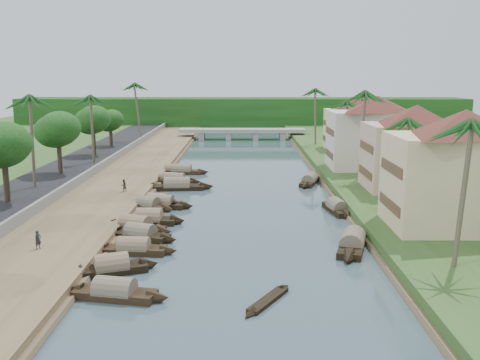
{
  "coord_description": "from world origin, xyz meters",
  "views": [
    {
      "loc": [
        0.25,
        -47.12,
        14.24
      ],
      "look_at": [
        -0.12,
        14.88,
        2.0
      ],
      "focal_mm": 40.0,
      "sensor_mm": 36.0,
      "label": 1
    }
  ],
  "objects_px": {
    "sampan_0": "(115,292)",
    "sampan_1": "(112,268)",
    "bridge": "(242,132)",
    "person_near": "(38,240)",
    "building_near": "(462,168)"
  },
  "relations": [
    {
      "from": "person_near",
      "to": "sampan_0",
      "type": "bearing_deg",
      "value": -101.09
    },
    {
      "from": "person_near",
      "to": "bridge",
      "type": "bearing_deg",
      "value": 21.97
    },
    {
      "from": "sampan_0",
      "to": "person_near",
      "type": "height_order",
      "value": "person_near"
    },
    {
      "from": "bridge",
      "to": "person_near",
      "type": "bearing_deg",
      "value": -101.31
    },
    {
      "from": "bridge",
      "to": "sampan_0",
      "type": "relative_size",
      "value": 3.63
    },
    {
      "from": "sampan_1",
      "to": "bridge",
      "type": "bearing_deg",
      "value": 62.3
    },
    {
      "from": "sampan_0",
      "to": "sampan_1",
      "type": "bearing_deg",
      "value": 117.01
    },
    {
      "from": "sampan_0",
      "to": "bridge",
      "type": "bearing_deg",
      "value": 95.66
    },
    {
      "from": "sampan_1",
      "to": "person_near",
      "type": "height_order",
      "value": "person_near"
    },
    {
      "from": "building_near",
      "to": "bridge",
      "type": "bearing_deg",
      "value": 104.39
    },
    {
      "from": "building_near",
      "to": "sampan_1",
      "type": "height_order",
      "value": "building_near"
    },
    {
      "from": "bridge",
      "to": "person_near",
      "type": "relative_size",
      "value": 18.77
    },
    {
      "from": "bridge",
      "to": "person_near",
      "type": "distance_m",
      "value": 80.67
    },
    {
      "from": "bridge",
      "to": "building_near",
      "type": "bearing_deg",
      "value": -75.61
    },
    {
      "from": "sampan_0",
      "to": "sampan_1",
      "type": "height_order",
      "value": "sampan_1"
    }
  ]
}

